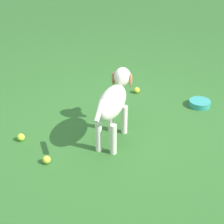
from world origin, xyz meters
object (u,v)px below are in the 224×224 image
object	(u,v)px
tennis_ball_2	(112,99)
tennis_ball_1	(46,160)
tennis_ball_3	(21,137)
dog	(114,101)
tennis_ball_0	(137,90)
water_bowl	(200,103)

from	to	relation	value
tennis_ball_2	tennis_ball_1	bearing A→B (deg)	-179.61
tennis_ball_1	tennis_ball_3	size ratio (longest dim) A/B	1.00
dog	tennis_ball_0	bearing A→B (deg)	1.55
tennis_ball_2	tennis_ball_3	size ratio (longest dim) A/B	1.00
dog	tennis_ball_0	world-z (taller)	dog
water_bowl	tennis_ball_0	bearing A→B (deg)	91.28
tennis_ball_2	water_bowl	world-z (taller)	tennis_ball_2
tennis_ball_2	water_bowl	distance (m)	0.92
dog	tennis_ball_1	distance (m)	0.74
dog	water_bowl	xyz separation A→B (m)	(0.94, -0.53, -0.35)
tennis_ball_0	tennis_ball_2	world-z (taller)	same
tennis_ball_2	tennis_ball_3	distance (m)	1.09
tennis_ball_2	water_bowl	xyz separation A→B (m)	(0.33, -0.86, -0.00)
water_bowl	tennis_ball_1	bearing A→B (deg)	150.63
tennis_ball_2	dog	bearing A→B (deg)	-151.90
tennis_ball_1	tennis_ball_2	bearing A→B (deg)	0.39
dog	tennis_ball_3	world-z (taller)	dog
tennis_ball_0	tennis_ball_3	world-z (taller)	same
tennis_ball_3	tennis_ball_2	bearing A→B (deg)	-20.79
tennis_ball_0	tennis_ball_1	distance (m)	1.50
dog	water_bowl	bearing A→B (deg)	-38.55
tennis_ball_2	water_bowl	size ratio (longest dim) A/B	0.30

